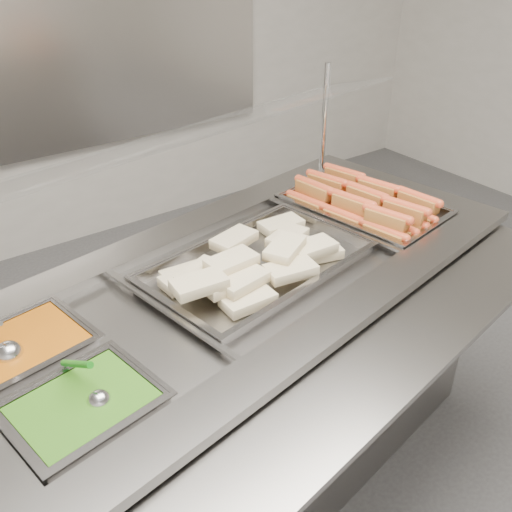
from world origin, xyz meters
TOP-DOWN VIEW (x-y plane):
  - back_panel at (0.00, 2.45)m, footprint 3.00×0.04m
  - steam_counter at (0.03, 0.42)m, footprint 1.94×1.10m
  - tray_rail at (0.11, -0.07)m, footprint 1.77×0.64m
  - sneeze_guard at (-0.01, 0.63)m, footprint 1.63×0.55m
  - pan_hotdogs at (0.63, 0.53)m, footprint 0.42×0.58m
  - pan_wraps at (0.09, 0.43)m, footprint 0.72×0.49m
  - pan_beans at (-0.61, 0.46)m, footprint 0.33×0.28m
  - pan_peas at (-0.57, 0.18)m, footprint 0.33×0.28m
  - hotdogs_in_buns at (0.61, 0.52)m, footprint 0.34×0.53m
  - tortilla_wraps at (0.05, 0.42)m, footprint 0.61×0.39m
  - ladle at (-0.65, 0.44)m, footprint 0.07×0.19m
  - serving_spoon at (-0.54, 0.18)m, footprint 0.06×0.18m

SIDE VIEW (x-z plane):
  - steam_counter at x=0.03m, z-range 0.00..0.87m
  - tray_rail at x=0.11m, z-range 0.80..0.85m
  - pan_hotdogs at x=0.63m, z-range 0.78..0.88m
  - pan_beans at x=-0.61m, z-range 0.79..0.88m
  - pan_peas at x=-0.57m, z-range 0.79..0.88m
  - pan_wraps at x=0.09m, z-range 0.81..0.88m
  - ladle at x=-0.65m, z-range 0.81..0.95m
  - serving_spoon at x=-0.54m, z-range 0.82..0.95m
  - hotdogs_in_buns at x=0.61m, z-range 0.83..0.94m
  - tortilla_wraps at x=0.05m, z-range 0.84..0.93m
  - back_panel at x=0.00m, z-range 0.60..1.80m
  - sneeze_guard at x=-0.01m, z-range 1.01..1.44m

